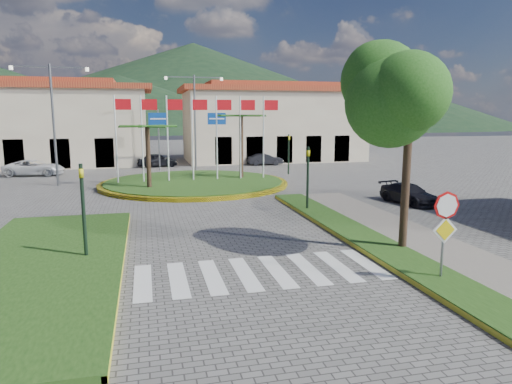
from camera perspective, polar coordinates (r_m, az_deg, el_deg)
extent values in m
plane|color=#5B5956|center=(10.54, 5.71, -17.13)|extent=(160.00, 160.00, 0.00)
cube|color=gray|center=(14.97, 25.51, -9.48)|extent=(4.00, 28.00, 0.15)
cube|color=#1C4112|center=(14.26, 21.71, -10.09)|extent=(1.60, 28.00, 0.18)
cube|color=#1C4112|center=(15.91, -25.32, -8.30)|extent=(5.00, 14.00, 0.18)
cube|color=silver|center=(14.06, 0.23, -10.02)|extent=(8.00, 3.00, 0.01)
cylinder|color=yellow|center=(31.36, -7.72, 1.08)|extent=(12.70, 12.70, 0.24)
cylinder|color=#1C4112|center=(31.36, -7.72, 1.13)|extent=(12.00, 12.00, 0.30)
cylinder|color=black|center=(28.98, -13.30, 4.01)|extent=(0.28, 0.28, 4.05)
cylinder|color=black|center=(32.64, -1.85, 5.42)|extent=(0.28, 0.28, 4.68)
cylinder|color=silver|center=(31.45, -17.08, 6.05)|extent=(0.10, 0.10, 6.00)
cube|color=red|center=(31.39, -16.28, 10.47)|extent=(1.00, 0.03, 0.70)
cylinder|color=silver|center=(31.40, -14.03, 6.18)|extent=(0.10, 0.10, 6.00)
cube|color=red|center=(31.36, -13.19, 10.60)|extent=(1.00, 0.03, 0.70)
cylinder|color=silver|center=(31.44, -10.97, 6.29)|extent=(0.10, 0.10, 6.00)
cube|color=red|center=(31.43, -10.10, 10.70)|extent=(1.00, 0.03, 0.70)
cylinder|color=silver|center=(31.56, -7.93, 6.39)|extent=(0.10, 0.10, 6.00)
cube|color=red|center=(31.58, -7.03, 10.76)|extent=(1.00, 0.03, 0.70)
cylinder|color=silver|center=(31.78, -4.92, 6.46)|extent=(0.10, 0.10, 6.00)
cube|color=red|center=(31.82, -3.99, 10.80)|extent=(1.00, 0.03, 0.70)
cylinder|color=silver|center=(32.07, -1.96, 6.52)|extent=(0.10, 0.10, 6.00)
cube|color=red|center=(32.15, -1.01, 10.81)|extent=(1.00, 0.03, 0.70)
cylinder|color=silver|center=(32.45, 0.94, 6.56)|extent=(0.10, 0.10, 6.00)
cube|color=red|center=(32.56, 1.90, 10.79)|extent=(1.00, 0.03, 0.70)
cylinder|color=slate|center=(13.98, 22.34, -5.55)|extent=(0.07, 0.07, 2.50)
cylinder|color=red|center=(13.73, 22.73, -1.56)|extent=(0.80, 0.03, 0.80)
cube|color=yellow|center=(13.86, 22.57, -4.41)|extent=(0.78, 0.03, 0.78)
cylinder|color=black|center=(16.55, 18.17, 0.34)|extent=(0.28, 0.28, 4.40)
ellipsoid|color=#1D5316|center=(16.36, 18.73, 10.76)|extent=(3.60, 3.60, 3.20)
cylinder|color=black|center=(15.80, -20.74, -2.45)|extent=(0.12, 0.12, 3.20)
imported|color=gold|center=(15.63, -20.96, 1.14)|extent=(0.15, 0.18, 0.90)
cylinder|color=black|center=(22.45, 6.48, 1.54)|extent=(0.12, 0.12, 3.20)
imported|color=gold|center=(22.33, 6.52, 4.08)|extent=(0.15, 0.18, 0.90)
cylinder|color=black|center=(36.74, 4.09, 4.71)|extent=(0.12, 0.12, 3.20)
imported|color=gold|center=(36.67, 4.11, 6.27)|extent=(0.18, 0.15, 0.90)
cylinder|color=slate|center=(39.93, -12.05, 6.35)|extent=(0.12, 0.12, 5.20)
cube|color=#0E3F9D|center=(39.81, -12.14, 8.94)|extent=(1.60, 0.05, 1.00)
cylinder|color=slate|center=(40.39, -4.90, 6.56)|extent=(0.12, 0.12, 5.20)
cube|color=#0E3F9D|center=(40.27, -4.93, 9.12)|extent=(1.60, 0.05, 1.00)
cylinder|color=slate|center=(39.09, -7.63, 8.47)|extent=(0.16, 0.16, 8.00)
cube|color=slate|center=(39.09, -9.56, 14.00)|extent=(2.40, 0.08, 0.08)
cube|color=slate|center=(39.35, -5.97, 14.05)|extent=(2.40, 0.08, 0.08)
cylinder|color=slate|center=(33.37, -23.95, 7.55)|extent=(0.16, 0.16, 8.00)
cube|color=slate|center=(33.73, -26.46, 13.86)|extent=(2.40, 0.08, 0.08)
cube|color=slate|center=(33.32, -22.31, 14.21)|extent=(2.40, 0.08, 0.08)
cube|color=beige|center=(48.10, -26.91, 7.13)|extent=(22.00, 9.00, 7.00)
cube|color=maroon|center=(48.15, -27.26, 11.58)|extent=(23.32, 9.54, 0.50)
cube|color=maroon|center=(48.18, -27.30, 12.17)|extent=(16.50, 4.95, 0.60)
cube|color=beige|center=(48.69, 2.04, 8.17)|extent=(18.00, 9.00, 7.00)
cube|color=maroon|center=(48.74, 2.06, 12.58)|extent=(19.08, 9.54, 0.50)
cube|color=maroon|center=(48.77, 2.07, 13.17)|extent=(13.50, 4.95, 0.60)
cone|color=black|center=(170.14, -7.74, 13.00)|extent=(180.00, 180.00, 30.00)
cone|color=black|center=(161.46, 13.50, 10.88)|extent=(120.00, 120.00, 18.00)
cone|color=black|center=(139.06, -16.80, 10.57)|extent=(110.00, 110.00, 16.00)
imported|color=silver|center=(39.99, -25.98, 2.75)|extent=(4.64, 2.51, 1.24)
imported|color=black|center=(42.96, -12.25, 3.93)|extent=(3.92, 2.18, 1.26)
imported|color=black|center=(43.52, 1.12, 4.11)|extent=(3.34, 1.18, 1.10)
imported|color=black|center=(25.92, 18.58, -0.22)|extent=(2.12, 3.85, 1.06)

